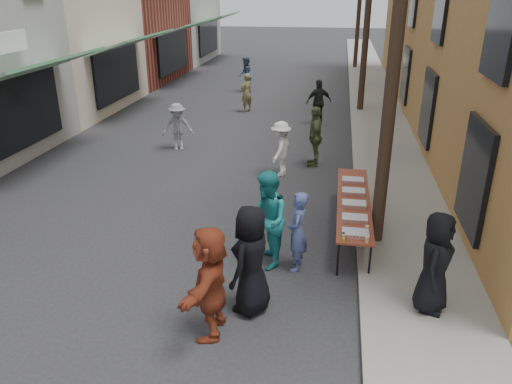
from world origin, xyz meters
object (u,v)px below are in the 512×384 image
(utility_pole_near, at_px, (399,19))
(server, at_px, (435,263))
(guest_front_c, at_px, (267,220))
(guest_front_a, at_px, (251,260))
(serving_table, at_px, (354,202))
(catering_tray_sausage, at_px, (355,233))
(utility_pole_mid, at_px, (369,0))

(utility_pole_near, height_order, server, utility_pole_near)
(guest_front_c, relative_size, server, 1.11)
(utility_pole_near, xyz_separation_m, guest_front_a, (-2.20, -2.71, -3.56))
(serving_table, relative_size, catering_tray_sausage, 8.00)
(server, bearing_deg, catering_tray_sausage, 66.46)
(guest_front_c, xyz_separation_m, server, (2.88, -1.12, 0.01))
(utility_pole_mid, relative_size, guest_front_c, 4.69)
(guest_front_c, distance_m, server, 3.09)
(utility_pole_mid, height_order, catering_tray_sausage, utility_pole_mid)
(catering_tray_sausage, height_order, guest_front_c, guest_front_c)
(catering_tray_sausage, relative_size, guest_front_c, 0.26)
(utility_pole_near, height_order, catering_tray_sausage, utility_pole_near)
(utility_pole_mid, distance_m, guest_front_a, 15.30)
(server, bearing_deg, utility_pole_mid, 22.98)
(utility_pole_mid, bearing_deg, guest_front_a, -98.52)
(serving_table, bearing_deg, server, -66.53)
(utility_pole_mid, bearing_deg, utility_pole_near, -90.00)
(utility_pole_mid, distance_m, guest_front_c, 13.87)
(guest_front_a, xyz_separation_m, server, (2.93, 0.36, 0.02))
(utility_pole_near, relative_size, serving_table, 2.25)
(catering_tray_sausage, height_order, guest_front_a, guest_front_a)
(serving_table, xyz_separation_m, catering_tray_sausage, (-0.00, -1.65, 0.08))
(catering_tray_sausage, distance_m, guest_front_c, 1.67)
(serving_table, bearing_deg, utility_pole_mid, 87.52)
(server, bearing_deg, guest_front_c, 88.91)
(utility_pole_mid, xyz_separation_m, server, (0.72, -14.35, -3.53))
(utility_pole_near, xyz_separation_m, catering_tray_sausage, (-0.50, -1.18, -3.71))
(utility_pole_mid, bearing_deg, catering_tray_sausage, -92.17)
(utility_pole_mid, xyz_separation_m, guest_front_a, (-2.20, -14.71, -3.56))
(utility_pole_near, distance_m, guest_front_c, 4.33)
(catering_tray_sausage, xyz_separation_m, server, (1.22, -1.17, 0.18))
(utility_pole_near, height_order, serving_table, utility_pole_near)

